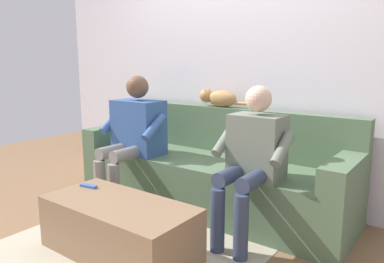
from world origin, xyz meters
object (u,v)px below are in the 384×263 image
object	(u,v)px
person_right_seated	(134,131)
remote_blue	(89,186)
person_left_seated	(252,155)
cat_on_backrest	(218,98)
coffee_table	(119,228)
couch	(210,173)

from	to	relation	value
person_right_seated	remote_blue	size ratio (longest dim) A/B	8.51
person_left_seated	remote_blue	bearing A→B (deg)	32.81
person_right_seated	cat_on_backrest	bearing A→B (deg)	-129.27
coffee_table	person_left_seated	size ratio (longest dim) A/B	0.96
coffee_table	cat_on_backrest	bearing A→B (deg)	-85.81
coffee_table	person_left_seated	xyz separation A→B (m)	(-0.60, -0.72, 0.45)
person_left_seated	cat_on_backrest	world-z (taller)	person_left_seated
couch	remote_blue	world-z (taller)	couch
person_left_seated	remote_blue	xyz separation A→B (m)	(1.01, 0.65, -0.26)
coffee_table	remote_blue	distance (m)	0.45
coffee_table	remote_blue	xyz separation A→B (m)	(0.40, -0.08, 0.19)
cat_on_backrest	remote_blue	world-z (taller)	cat_on_backrest
coffee_table	cat_on_backrest	world-z (taller)	cat_on_backrest
couch	remote_blue	size ratio (longest dim) A/B	18.30
couch	person_left_seated	distance (m)	0.78
coffee_table	person_right_seated	bearing A→B (deg)	-51.21
coffee_table	person_left_seated	bearing A→B (deg)	-129.75
person_left_seated	coffee_table	bearing A→B (deg)	50.25
remote_blue	person_left_seated	bearing A→B (deg)	-157.40
couch	person_right_seated	distance (m)	0.78
person_right_seated	coffee_table	bearing A→B (deg)	128.79
couch	coffee_table	bearing A→B (deg)	90.00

